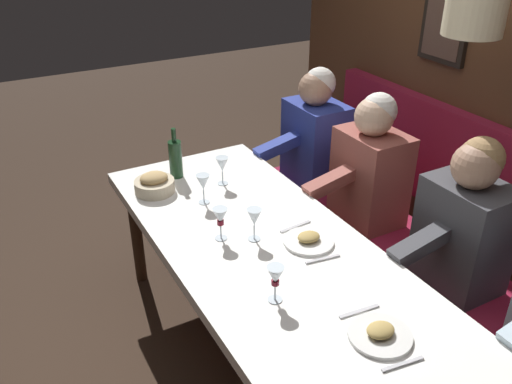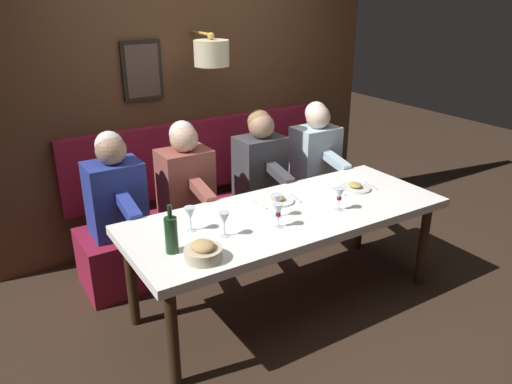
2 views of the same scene
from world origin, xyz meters
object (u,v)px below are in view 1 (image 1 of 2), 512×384
(diner_middle, at_px, (370,164))
(wine_glass_2, at_px, (254,218))
(dining_table, at_px, (270,261))
(wine_glass_4, at_px, (222,165))
(wine_glass_0, at_px, (275,277))
(wine_bottle, at_px, (175,158))
(wine_glass_1, at_px, (203,183))
(diner_near, at_px, (465,221))
(bread_bowl, at_px, (154,184))
(diner_far, at_px, (315,132))
(wine_glass_3, at_px, (220,218))

(diner_middle, bearing_deg, wine_glass_2, -164.26)
(dining_table, xyz_separation_m, wine_glass_4, (0.09, 0.69, 0.18))
(wine_glass_0, relative_size, wine_bottle, 0.55)
(wine_glass_1, bearing_deg, diner_near, -42.30)
(dining_table, height_order, wine_glass_4, wine_glass_4)
(wine_bottle, relative_size, bread_bowl, 1.36)
(wine_glass_0, bearing_deg, diner_near, -1.12)
(dining_table, xyz_separation_m, diner_near, (0.88, -0.34, 0.14))
(diner_near, distance_m, wine_glass_0, 1.05)
(dining_table, height_order, wine_glass_0, wine_glass_0)
(diner_far, bearing_deg, diner_near, -90.00)
(diner_middle, height_order, wine_glass_4, diner_middle)
(wine_glass_1, bearing_deg, bread_bowl, 127.91)
(wine_glass_1, relative_size, wine_glass_3, 1.00)
(diner_near, relative_size, wine_bottle, 2.64)
(wine_glass_0, bearing_deg, dining_table, 62.53)
(wine_glass_1, xyz_separation_m, wine_bottle, (-0.01, 0.36, -0.00))
(diner_far, distance_m, wine_bottle, 0.99)
(wine_bottle, bearing_deg, wine_glass_2, -84.23)
(dining_table, distance_m, diner_middle, 0.97)
(dining_table, relative_size, wine_glass_0, 13.88)
(diner_near, relative_size, diner_middle, 1.00)
(dining_table, relative_size, diner_near, 2.88)
(wine_glass_0, height_order, wine_glass_4, same)
(wine_glass_0, xyz_separation_m, bread_bowl, (-0.11, 1.11, -0.07))
(wine_glass_4, bearing_deg, wine_glass_2, -101.19)
(wine_glass_0, distance_m, wine_glass_4, 1.04)
(bread_bowl, bearing_deg, wine_glass_4, -14.52)
(diner_near, relative_size, diner_far, 1.00)
(diner_far, relative_size, bread_bowl, 3.60)
(wine_glass_1, bearing_deg, wine_glass_0, -94.85)
(diner_middle, bearing_deg, wine_glass_3, -170.55)
(diner_middle, bearing_deg, diner_far, 90.00)
(diner_near, height_order, bread_bowl, diner_near)
(diner_far, distance_m, wine_glass_3, 1.28)
(wine_glass_4, bearing_deg, diner_near, -52.49)
(wine_glass_4, height_order, bread_bowl, wine_glass_4)
(diner_near, xyz_separation_m, diner_far, (0.00, 1.27, 0.00))
(wine_glass_4, distance_m, wine_bottle, 0.29)
(dining_table, xyz_separation_m, wine_glass_1, (-0.09, 0.55, 0.18))
(diner_near, distance_m, diner_far, 1.27)
(bread_bowl, bearing_deg, wine_glass_0, -84.07)
(wine_glass_4, bearing_deg, bread_bowl, 165.48)
(wine_bottle, bearing_deg, diner_middle, -28.62)
(wine_glass_4, height_order, wine_bottle, wine_bottle)
(wine_glass_0, relative_size, wine_glass_4, 1.00)
(wine_glass_0, distance_m, wine_glass_2, 0.45)
(diner_middle, relative_size, wine_glass_1, 4.82)
(wine_glass_2, distance_m, wine_glass_4, 0.59)
(wine_glass_1, relative_size, wine_glass_4, 1.00)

